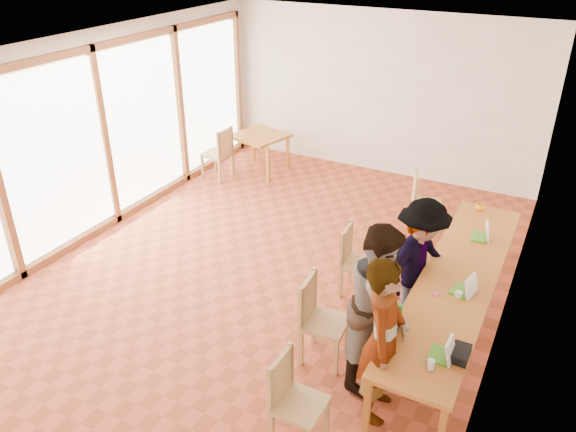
# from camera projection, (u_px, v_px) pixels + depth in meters

# --- Properties ---
(ground) EXTENTS (8.00, 8.00, 0.00)m
(ground) POSITION_uv_depth(u_px,v_px,m) (276.00, 267.00, 7.91)
(ground) COLOR #A94429
(ground) RESTS_ON ground
(wall_back) EXTENTS (6.00, 0.10, 3.00)m
(wall_back) POSITION_uv_depth(u_px,v_px,m) (380.00, 94.00, 10.35)
(wall_back) COLOR white
(wall_back) RESTS_ON ground
(wall_front) EXTENTS (6.00, 0.10, 3.00)m
(wall_front) POSITION_uv_depth(u_px,v_px,m) (9.00, 358.00, 4.09)
(wall_front) COLOR white
(wall_front) RESTS_ON ground
(wall_right) EXTENTS (0.10, 8.00, 3.00)m
(wall_right) POSITION_uv_depth(u_px,v_px,m) (521.00, 220.00, 5.98)
(wall_right) COLOR white
(wall_right) RESTS_ON ground
(window_wall) EXTENTS (0.10, 8.00, 3.00)m
(window_wall) POSITION_uv_depth(u_px,v_px,m) (103.00, 133.00, 8.44)
(window_wall) COLOR white
(window_wall) RESTS_ON ground
(ceiling) EXTENTS (6.00, 8.00, 0.04)m
(ceiling) POSITION_uv_depth(u_px,v_px,m) (273.00, 48.00, 6.51)
(ceiling) COLOR white
(ceiling) RESTS_ON wall_back
(communal_table) EXTENTS (0.80, 4.00, 0.75)m
(communal_table) POSITION_uv_depth(u_px,v_px,m) (458.00, 280.00, 6.38)
(communal_table) COLOR #A76F25
(communal_table) RESTS_ON ground
(side_table) EXTENTS (0.90, 0.90, 0.75)m
(side_table) POSITION_uv_depth(u_px,v_px,m) (260.00, 139.00, 10.65)
(side_table) COLOR #A76F25
(side_table) RESTS_ON ground
(chair_near) EXTENTS (0.44, 0.44, 0.50)m
(chair_near) POSITION_uv_depth(u_px,v_px,m) (290.00, 391.00, 5.05)
(chair_near) COLOR tan
(chair_near) RESTS_ON ground
(chair_mid) EXTENTS (0.50, 0.50, 0.53)m
(chair_mid) POSITION_uv_depth(u_px,v_px,m) (316.00, 311.00, 6.02)
(chair_mid) COLOR tan
(chair_mid) RESTS_ON ground
(chair_far) EXTENTS (0.47, 0.47, 0.50)m
(chair_far) POSITION_uv_depth(u_px,v_px,m) (353.00, 254.00, 7.14)
(chair_far) COLOR tan
(chair_far) RESTS_ON ground
(chair_empty) EXTENTS (0.58, 0.58, 0.52)m
(chair_empty) POSITION_uv_depth(u_px,v_px,m) (421.00, 196.00, 8.58)
(chair_empty) COLOR tan
(chair_empty) RESTS_ON ground
(chair_spare) EXTENTS (0.49, 0.49, 0.53)m
(chair_spare) POSITION_uv_depth(u_px,v_px,m) (221.00, 148.00, 10.37)
(chair_spare) COLOR tan
(chair_spare) RESTS_ON ground
(person_near) EXTENTS (0.52, 0.70, 1.74)m
(person_near) POSITION_uv_depth(u_px,v_px,m) (383.00, 340.00, 5.20)
(person_near) COLOR gray
(person_near) RESTS_ON ground
(person_mid) EXTENTS (0.70, 0.89, 1.82)m
(person_mid) POSITION_uv_depth(u_px,v_px,m) (381.00, 306.00, 5.61)
(person_mid) COLOR gray
(person_mid) RESTS_ON ground
(person_far) EXTENTS (0.92, 1.20, 1.63)m
(person_far) POSITION_uv_depth(u_px,v_px,m) (419.00, 264.00, 6.47)
(person_far) COLOR gray
(person_far) RESTS_ON ground
(laptop_near) EXTENTS (0.22, 0.26, 0.21)m
(laptop_near) POSITION_uv_depth(u_px,v_px,m) (445.00, 353.00, 5.15)
(laptop_near) COLOR green
(laptop_near) RESTS_ON communal_table
(laptop_mid) EXTENTS (0.28, 0.30, 0.22)m
(laptop_mid) POSITION_uv_depth(u_px,v_px,m) (466.00, 288.00, 6.05)
(laptop_mid) COLOR green
(laptop_mid) RESTS_ON communal_table
(laptop_far) EXTENTS (0.25, 0.28, 0.21)m
(laptop_far) POSITION_uv_depth(u_px,v_px,m) (483.00, 234.00, 7.10)
(laptop_far) COLOR green
(laptop_far) RESTS_ON communal_table
(yellow_mug) EXTENTS (0.14, 0.14, 0.10)m
(yellow_mug) POSITION_uv_depth(u_px,v_px,m) (480.00, 207.00, 7.80)
(yellow_mug) COLOR orange
(yellow_mug) RESTS_ON communal_table
(green_bottle) EXTENTS (0.07, 0.07, 0.28)m
(green_bottle) POSITION_uv_depth(u_px,v_px,m) (398.00, 316.00, 5.50)
(green_bottle) COLOR #207B24
(green_bottle) RESTS_ON communal_table
(clear_glass) EXTENTS (0.07, 0.07, 0.09)m
(clear_glass) POSITION_uv_depth(u_px,v_px,m) (431.00, 365.00, 5.03)
(clear_glass) COLOR silver
(clear_glass) RESTS_ON communal_table
(condiment_cup) EXTENTS (0.08, 0.08, 0.06)m
(condiment_cup) POSITION_uv_depth(u_px,v_px,m) (459.00, 294.00, 6.01)
(condiment_cup) COLOR white
(condiment_cup) RESTS_ON communal_table
(pink_phone) EXTENTS (0.05, 0.10, 0.01)m
(pink_phone) POSITION_uv_depth(u_px,v_px,m) (436.00, 293.00, 6.06)
(pink_phone) COLOR #EA4783
(pink_phone) RESTS_ON communal_table
(black_pouch) EXTENTS (0.16, 0.26, 0.09)m
(black_pouch) POSITION_uv_depth(u_px,v_px,m) (460.00, 354.00, 5.16)
(black_pouch) COLOR black
(black_pouch) RESTS_ON communal_table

